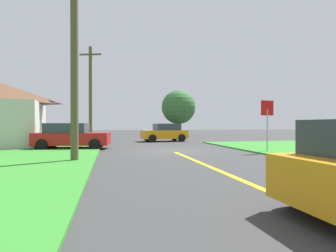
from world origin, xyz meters
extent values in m
plane|color=#383838|center=(0.00, 0.00, 0.00)|extent=(120.00, 120.00, 0.00)
cube|color=yellow|center=(0.00, -8.00, 0.01)|extent=(0.20, 14.00, 0.01)
cylinder|color=#9EA0A8|center=(4.93, -2.18, 1.18)|extent=(0.07, 0.07, 2.37)
cube|color=red|center=(4.93, -2.18, 2.45)|extent=(0.82, 0.15, 0.82)
cube|color=orange|center=(1.31, 8.71, 0.64)|extent=(4.21, 2.40, 0.76)
cube|color=#2D3842|center=(1.58, 8.74, 1.32)|extent=(2.39, 1.96, 0.60)
cylinder|color=black|center=(0.07, 7.60, 0.34)|extent=(0.70, 0.30, 0.68)
cylinder|color=black|center=(-0.15, 9.49, 0.34)|extent=(0.70, 0.30, 0.68)
cylinder|color=black|center=(2.78, 7.92, 0.34)|extent=(0.70, 0.30, 0.68)
cylinder|color=black|center=(2.55, 9.81, 0.34)|extent=(0.70, 0.30, 0.68)
cylinder|color=black|center=(-0.12, -11.18, 0.34)|extent=(0.69, 0.24, 0.68)
cube|color=red|center=(-5.83, 2.31, 0.64)|extent=(4.71, 2.36, 0.76)
cube|color=#2D3842|center=(-6.17, 2.35, 1.32)|extent=(2.67, 1.88, 0.60)
cylinder|color=black|center=(-4.19, 2.96, 0.34)|extent=(0.70, 0.31, 0.68)
cylinder|color=black|center=(-4.43, 1.24, 0.34)|extent=(0.70, 0.31, 0.68)
cylinder|color=black|center=(-7.23, 3.37, 0.34)|extent=(0.70, 0.31, 0.68)
cylinder|color=black|center=(-7.47, 1.65, 0.34)|extent=(0.70, 0.31, 0.68)
cylinder|color=brown|center=(-4.96, -3.86, 4.49)|extent=(0.32, 0.32, 8.98)
cylinder|color=brown|center=(-5.06, 7.15, 3.91)|extent=(0.27, 0.27, 7.83)
cube|color=brown|center=(-5.06, 7.15, 7.20)|extent=(1.76, 0.64, 0.12)
cylinder|color=brown|center=(5.82, 20.97, 1.04)|extent=(0.46, 0.46, 2.08)
sphere|color=#336731|center=(5.82, 20.97, 3.97)|extent=(4.72, 4.72, 4.72)
camera|label=1|loc=(-3.53, -15.58, 1.54)|focal=29.00mm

